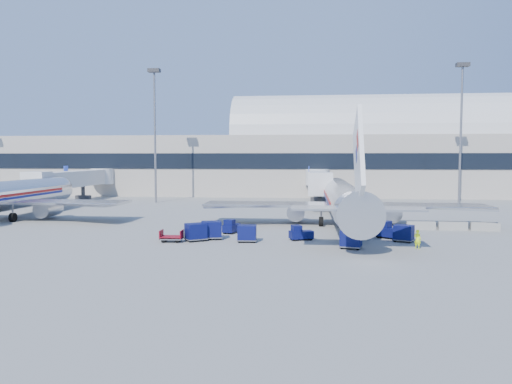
# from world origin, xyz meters

# --- Properties ---
(ground) EXTENTS (260.00, 260.00, 0.00)m
(ground) POSITION_xyz_m (0.00, 0.00, 0.00)
(ground) COLOR gray
(ground) RESTS_ON ground
(terminal) EXTENTS (170.00, 28.15, 21.00)m
(terminal) POSITION_xyz_m (-13.60, 55.96, 7.52)
(terminal) COLOR #B2AA9E
(terminal) RESTS_ON ground
(airliner_main) EXTENTS (32.00, 37.26, 12.07)m
(airliner_main) POSITION_xyz_m (10.00, 4.51, 2.93)
(airliner_main) COLOR silver
(airliner_main) RESTS_ON ground
(jetbridge_near) EXTENTS (4.40, 27.50, 6.25)m
(jetbridge_near) POSITION_xyz_m (7.60, 30.81, 3.93)
(jetbridge_near) COLOR silver
(jetbridge_near) RESTS_ON ground
(jetbridge_mid) EXTENTS (4.40, 27.50, 6.25)m
(jetbridge_mid) POSITION_xyz_m (-34.40, 30.81, 3.93)
(jetbridge_mid) COLOR silver
(jetbridge_mid) RESTS_ON ground
(mast_west) EXTENTS (2.00, 1.20, 22.60)m
(mast_west) POSITION_xyz_m (-20.00, 30.00, 14.79)
(mast_west) COLOR slate
(mast_west) RESTS_ON ground
(mast_east) EXTENTS (2.00, 1.20, 22.60)m
(mast_east) POSITION_xyz_m (30.00, 30.00, 14.79)
(mast_east) COLOR slate
(mast_east) RESTS_ON ground
(barrier_near) EXTENTS (3.00, 0.55, 0.90)m
(barrier_near) POSITION_xyz_m (18.00, 2.00, 0.45)
(barrier_near) COLOR #9E9E96
(barrier_near) RESTS_ON ground
(barrier_mid) EXTENTS (3.00, 0.55, 0.90)m
(barrier_mid) POSITION_xyz_m (21.30, 2.00, 0.45)
(barrier_mid) COLOR #9E9E96
(barrier_mid) RESTS_ON ground
(barrier_far) EXTENTS (3.00, 0.55, 0.90)m
(barrier_far) POSITION_xyz_m (24.60, 2.00, 0.45)
(barrier_far) COLOR #9E9E96
(barrier_far) RESTS_ON ground
(tug_lead) EXTENTS (2.41, 1.77, 1.41)m
(tug_lead) POSITION_xyz_m (5.21, -6.02, 0.64)
(tug_lead) COLOR #090D44
(tug_lead) RESTS_ON ground
(tug_right) EXTENTS (2.81, 2.49, 1.65)m
(tug_right) POSITION_xyz_m (13.67, -4.18, 0.75)
(tug_right) COLOR #090D44
(tug_right) RESTS_ON ground
(tug_left) EXTENTS (1.70, 2.43, 1.44)m
(tug_left) POSITION_xyz_m (-1.92, -2.45, 0.65)
(tug_left) COLOR #090D44
(tug_left) RESTS_ON ground
(cart_train_a) EXTENTS (1.81, 1.41, 1.55)m
(cart_train_a) POSITION_xyz_m (0.37, -7.64, 0.83)
(cart_train_a) COLOR #090D44
(cart_train_a) RESTS_ON ground
(cart_train_b) EXTENTS (2.26, 1.93, 1.72)m
(cart_train_b) POSITION_xyz_m (-3.16, -6.53, 0.92)
(cart_train_b) COLOR #090D44
(cart_train_b) RESTS_ON ground
(cart_train_c) EXTENTS (2.34, 2.22, 1.64)m
(cart_train_c) POSITION_xyz_m (-4.43, -7.61, 0.88)
(cart_train_c) COLOR #090D44
(cart_train_c) RESTS_ON ground
(cart_solo_near) EXTENTS (2.11, 1.80, 1.60)m
(cart_solo_near) POSITION_xyz_m (9.59, -10.00, 0.86)
(cart_solo_near) COLOR #090D44
(cart_solo_near) RESTS_ON ground
(cart_solo_far) EXTENTS (2.17, 1.97, 1.55)m
(cart_solo_far) POSITION_xyz_m (14.71, -6.00, 0.83)
(cart_solo_far) COLOR #090D44
(cart_solo_far) RESTS_ON ground
(cart_open_red) EXTENTS (2.05, 1.47, 0.54)m
(cart_open_red) POSITION_xyz_m (-6.52, -8.33, 0.39)
(cart_open_red) COLOR slate
(cart_open_red) RESTS_ON ground
(ramp_worker) EXTENTS (0.72, 0.68, 1.65)m
(ramp_worker) POSITION_xyz_m (15.21, -9.48, 0.83)
(ramp_worker) COLOR #C7F119
(ramp_worker) RESTS_ON ground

